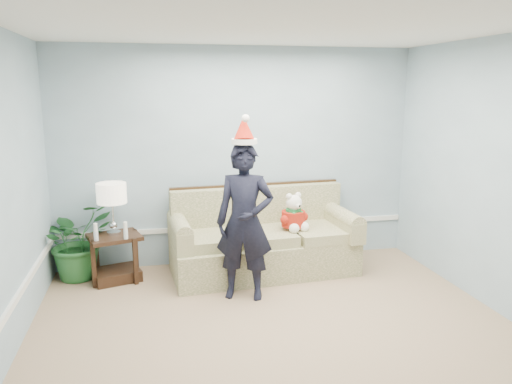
{
  "coord_description": "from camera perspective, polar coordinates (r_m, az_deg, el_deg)",
  "views": [
    {
      "loc": [
        -1.08,
        -3.61,
        2.2
      ],
      "look_at": [
        0.03,
        1.55,
        1.09
      ],
      "focal_mm": 35.0,
      "sensor_mm": 36.0,
      "label": 1
    }
  ],
  "objects": [
    {
      "name": "table_lamp",
      "position": [
        5.9,
        -16.18,
        -0.37
      ],
      "size": [
        0.34,
        0.34,
        0.6
      ],
      "color": "silver",
      "rests_on": "side_table"
    },
    {
      "name": "side_table",
      "position": [
        6.06,
        -15.73,
        -7.77
      ],
      "size": [
        0.67,
        0.61,
        0.54
      ],
      "rotation": [
        0.0,
        0.0,
        0.29
      ],
      "color": "#331F12",
      "rests_on": "room_shell"
    },
    {
      "name": "sofa",
      "position": [
        6.09,
        0.73,
        -5.73
      ],
      "size": [
        2.23,
        1.07,
        1.02
      ],
      "rotation": [
        0.0,
        0.0,
        0.07
      ],
      "color": "#53612E",
      "rests_on": "room_shell"
    },
    {
      "name": "houseplant",
      "position": [
        6.2,
        -19.76,
        -5.2
      ],
      "size": [
        1.09,
        1.08,
        0.91
      ],
      "primitive_type": "imported",
      "rotation": [
        0.0,
        0.0,
        0.75
      ],
      "color": "#23602A",
      "rests_on": "room_shell"
    },
    {
      "name": "teddy_bear",
      "position": [
        5.94,
        4.32,
        -2.81
      ],
      "size": [
        0.36,
        0.36,
        0.46
      ],
      "rotation": [
        0.0,
        0.0,
        0.34
      ],
      "color": "white",
      "rests_on": "sofa"
    },
    {
      "name": "candle_pair",
      "position": [
        5.77,
        -16.26,
        -4.39
      ],
      "size": [
        0.37,
        0.05,
        0.2
      ],
      "color": "silver",
      "rests_on": "side_table"
    },
    {
      "name": "santa_hat",
      "position": [
        5.05,
        -1.38,
        7.02
      ],
      "size": [
        0.3,
        0.33,
        0.31
      ],
      "rotation": [
        0.0,
        0.0,
        -0.16
      ],
      "color": "white",
      "rests_on": "man"
    },
    {
      "name": "wainscot_trim",
      "position": [
        5.1,
        -12.64,
        -8.54
      ],
      "size": [
        4.49,
        4.99,
        0.06
      ],
      "color": "white",
      "rests_on": "room_shell"
    },
    {
      "name": "man",
      "position": [
        5.21,
        -1.29,
        -3.45
      ],
      "size": [
        0.7,
        0.57,
        1.65
      ],
      "primitive_type": "imported",
      "rotation": [
        0.0,
        0.0,
        -0.32
      ],
      "color": "black",
      "rests_on": "room_shell"
    },
    {
      "name": "room_shell",
      "position": [
        3.86,
        4.4,
        -0.9
      ],
      "size": [
        4.54,
        5.04,
        2.74
      ],
      "color": "tan",
      "rests_on": "ground"
    }
  ]
}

